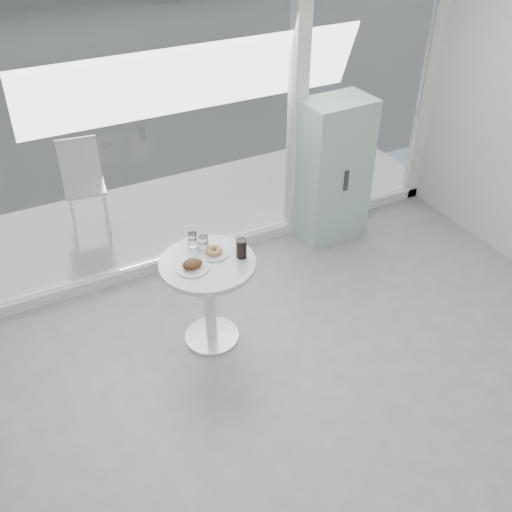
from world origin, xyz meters
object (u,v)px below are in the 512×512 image
mint_cabinet (333,171)px  plate_fritter (193,265)px  water_tumbler_b (203,245)px  cola_glass (241,249)px  main_table (209,285)px  patio_chair (83,179)px  plate_donut (214,252)px  water_tumbler_a (193,241)px

mint_cabinet → plate_fritter: (-1.82, -0.91, 0.09)m
water_tumbler_b → cola_glass: size_ratio=0.82×
main_table → patio_chair: 2.16m
patio_chair → cola_glass: size_ratio=5.90×
water_tumbler_b → plate_donut: bearing=-56.9°
plate_donut → water_tumbler_b: size_ratio=1.74×
cola_glass → plate_donut: bearing=143.3°
mint_cabinet → water_tumbler_b: bearing=-158.5°
mint_cabinet → water_tumbler_b: (-1.66, -0.74, 0.12)m
plate_fritter → water_tumbler_a: 0.28m
water_tumbler_a → mint_cabinet: bearing=20.7°
plate_fritter → water_tumbler_a: bearing=67.5°
mint_cabinet → cola_glass: 1.73m
plate_fritter → water_tumbler_b: size_ratio=1.93×
plate_donut → cola_glass: size_ratio=1.43×
mint_cabinet → water_tumbler_a: (-1.71, -0.65, 0.11)m
patio_chair → plate_donut: bearing=-67.3°
main_table → plate_donut: bearing=37.6°
patio_chair → water_tumbler_b: 2.04m
mint_cabinet → plate_donut: size_ratio=6.47×
patio_chair → water_tumbler_a: 1.94m
main_table → mint_cabinet: mint_cabinet is taller
patio_chair → plate_fritter: size_ratio=3.71×
patio_chair → water_tumbler_b: size_ratio=7.17×
plate_donut → water_tumbler_b: water_tumbler_b is taller
main_table → cola_glass: (0.25, -0.06, 0.29)m
patio_chair → plate_donut: 2.13m
mint_cabinet → water_tumbler_a: size_ratio=12.22×
mint_cabinet → water_tumbler_b: mint_cabinet is taller
plate_fritter → water_tumbler_a: size_ratio=2.10×
main_table → water_tumbler_a: size_ratio=6.66×
main_table → cola_glass: size_ratio=5.04×
mint_cabinet → water_tumbler_b: 1.82m
main_table → plate_fritter: 0.28m
mint_cabinet → water_tumbler_b: size_ratio=11.24×
patio_chair → plate_donut: size_ratio=4.13×
plate_fritter → cola_glass: bearing=-5.4°
main_table → plate_fritter: bearing=-168.2°
mint_cabinet → water_tumbler_a: bearing=-161.8°
mint_cabinet → cola_glass: (-1.44, -0.94, 0.14)m
main_table → plate_donut: (0.08, 0.06, 0.24)m
water_tumbler_a → cola_glass: bearing=-47.7°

